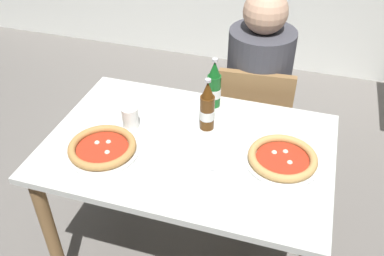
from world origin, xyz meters
TOP-DOWN VIEW (x-y plane):
  - ground_plane at (0.00, 0.00)m, footprint 8.00×8.00m
  - dining_table_main at (0.00, 0.00)m, footprint 1.20×0.80m
  - chair_behind_table at (0.19, 0.61)m, footprint 0.43×0.43m
  - diner_seated at (0.18, 0.66)m, footprint 0.34×0.34m
  - pizza_margherita_near at (0.39, 0.00)m, footprint 0.30×0.30m
  - pizza_marinara_far at (-0.32, -0.15)m, footprint 0.30×0.30m
  - beer_bottle_left at (0.04, 0.14)m, footprint 0.07×0.07m
  - beer_bottle_center at (0.02, 0.32)m, footprint 0.07×0.07m
  - napkin_with_cutlery at (0.09, -0.04)m, footprint 0.22×0.22m
  - paper_cup at (-0.28, 0.05)m, footprint 0.07×0.07m

SIDE VIEW (x-z plane):
  - ground_plane at x=0.00m, z-range 0.00..0.00m
  - chair_behind_table at x=0.19m, z-range 0.06..0.91m
  - diner_seated at x=0.18m, z-range -0.02..1.19m
  - dining_table_main at x=0.00m, z-range 0.26..1.01m
  - napkin_with_cutlery at x=0.09m, z-range 0.75..0.76m
  - pizza_marinara_far at x=-0.32m, z-range 0.75..0.79m
  - pizza_margherita_near at x=0.39m, z-range 0.75..0.79m
  - paper_cup at x=-0.28m, z-range 0.75..0.84m
  - beer_bottle_left at x=0.04m, z-range 0.73..0.98m
  - beer_bottle_center at x=0.02m, z-range 0.73..0.98m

